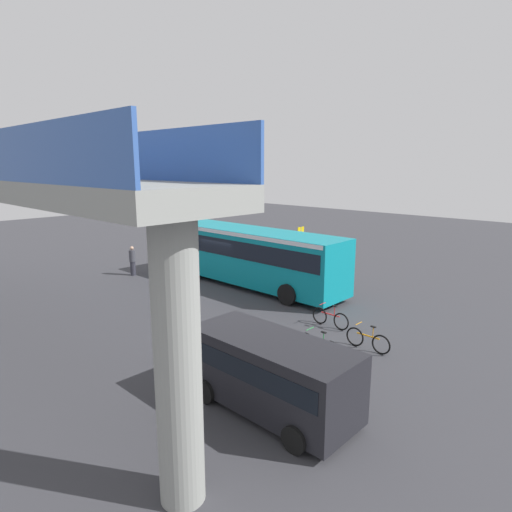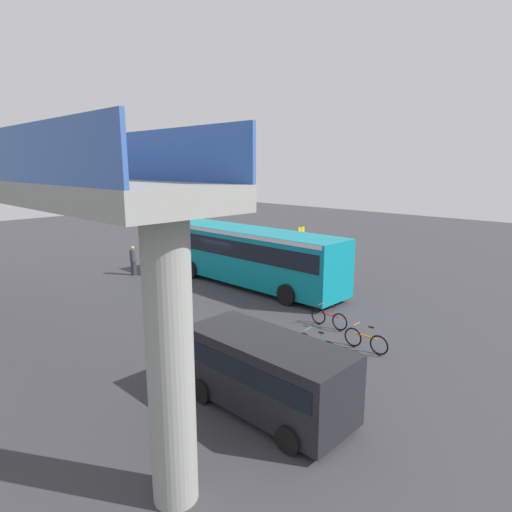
{
  "view_description": "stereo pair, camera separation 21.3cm",
  "coord_description": "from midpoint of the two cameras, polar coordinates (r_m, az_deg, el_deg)",
  "views": [
    {
      "loc": [
        -17.58,
        16.4,
        6.57
      ],
      "look_at": [
        -1.4,
        -0.7,
        1.6
      ],
      "focal_mm": 30.3,
      "sensor_mm": 36.0,
      "label": 1
    },
    {
      "loc": [
        -17.74,
        16.25,
        6.57
      ],
      "look_at": [
        -1.4,
        -0.7,
        1.6
      ],
      "focal_mm": 30.3,
      "sensor_mm": 36.0,
      "label": 2
    }
  ],
  "objects": [
    {
      "name": "ground",
      "position": [
        24.93,
        -3.69,
        -3.38
      ],
      "size": [
        80.0,
        80.0,
        0.0
      ],
      "primitive_type": "plane",
      "color": "#38383D"
    },
    {
      "name": "city_bus",
      "position": [
        23.69,
        -0.98,
        0.51
      ],
      "size": [
        11.54,
        2.85,
        3.15
      ],
      "color": "#0C8493",
      "rests_on": "ground"
    },
    {
      "name": "parked_van",
      "position": [
        12.0,
        1.55,
        -14.79
      ],
      "size": [
        4.8,
        2.17,
        2.05
      ],
      "color": "black",
      "rests_on": "ground"
    },
    {
      "name": "bicycle_orange",
      "position": [
        16.36,
        14.17,
        -10.73
      ],
      "size": [
        1.77,
        0.44,
        0.96
      ],
      "color": "black",
      "rests_on": "ground"
    },
    {
      "name": "bicycle_red",
      "position": [
        18.25,
        9.44,
        -8.1
      ],
      "size": [
        1.77,
        0.44,
        0.96
      ],
      "color": "black",
      "rests_on": "ground"
    },
    {
      "name": "bicycle_green",
      "position": [
        15.54,
        7.89,
        -11.71
      ],
      "size": [
        1.77,
        0.44,
        0.96
      ],
      "color": "black",
      "rests_on": "ground"
    },
    {
      "name": "pedestrian",
      "position": [
        27.17,
        -16.2,
        -0.64
      ],
      "size": [
        0.38,
        0.38,
        1.79
      ],
      "color": "#2D2D38",
      "rests_on": "ground"
    },
    {
      "name": "traffic_sign",
      "position": [
        27.14,
        5.67,
        1.93
      ],
      "size": [
        0.08,
        0.6,
        2.8
      ],
      "color": "slate",
      "rests_on": "ground"
    },
    {
      "name": "lane_dash_leftmost",
      "position": [
        24.6,
        7.95,
        -3.68
      ],
      "size": [
        2.0,
        0.2,
        0.01
      ],
      "primitive_type": "cube",
      "color": "silver",
      "rests_on": "ground"
    },
    {
      "name": "lane_dash_left",
      "position": [
        27.03,
        1.04,
        -2.14
      ],
      "size": [
        2.0,
        0.2,
        0.01
      ],
      "primitive_type": "cube",
      "color": "silver",
      "rests_on": "ground"
    },
    {
      "name": "lane_dash_centre",
      "position": [
        29.79,
        -4.65,
        -0.85
      ],
      "size": [
        2.0,
        0.2,
        0.01
      ],
      "primitive_type": "cube",
      "color": "silver",
      "rests_on": "ground"
    }
  ]
}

